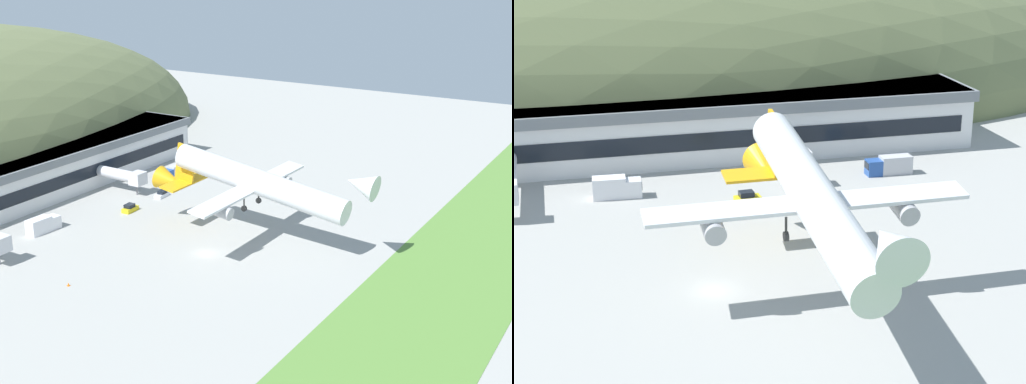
# 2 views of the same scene
# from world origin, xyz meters

# --- Properties ---
(ground_plane) EXTENTS (336.48, 336.48, 0.00)m
(ground_plane) POSITION_xyz_m (0.00, 0.00, 0.00)
(ground_plane) COLOR #9E9E99
(grass_strip_foreground) EXTENTS (302.84, 24.18, 0.08)m
(grass_strip_foreground) POSITION_xyz_m (0.00, -41.63, 0.04)
(grass_strip_foreground) COLOR #568438
(grass_strip_foreground) RESTS_ON ground_plane
(terminal_building) EXTENTS (109.45, 16.09, 10.08)m
(terminal_building) POSITION_xyz_m (-0.27, 51.22, 5.72)
(terminal_building) COLOR silver
(terminal_building) RESTS_ON ground_plane
(jetway_1) EXTENTS (3.38, 12.94, 5.43)m
(jetway_1) POSITION_xyz_m (19.39, 36.51, 3.99)
(jetway_1) COLOR silver
(jetway_1) RESTS_ON ground_plane
(cargo_airplane) EXTENTS (35.44, 47.27, 11.70)m
(cargo_airplane) POSITION_xyz_m (9.82, -4.61, 11.70)
(cargo_airplane) COLOR silver
(service_car_0) EXTENTS (3.82, 2.08, 1.69)m
(service_car_0) POSITION_xyz_m (10.08, 26.81, 0.70)
(service_car_0) COLOR gold
(service_car_0) RESTS_ON ground_plane
(service_car_2) EXTENTS (3.93, 2.04, 1.43)m
(service_car_2) POSITION_xyz_m (21.19, 27.00, 0.59)
(service_car_2) COLOR silver
(service_car_2) RESTS_ON ground_plane
(fuel_truck) EXTENTS (7.36, 2.42, 2.87)m
(fuel_truck) POSITION_xyz_m (34.63, 33.85, 1.38)
(fuel_truck) COLOR #264C99
(fuel_truck) RESTS_ON ground_plane
(box_truck) EXTENTS (7.16, 2.90, 3.13)m
(box_truck) POSITION_xyz_m (-7.78, 33.66, 1.49)
(box_truck) COLOR silver
(box_truck) RESTS_ON ground_plane
(traffic_cone_0) EXTENTS (0.52, 0.52, 0.58)m
(traffic_cone_0) POSITION_xyz_m (-22.72, 11.78, 0.28)
(traffic_cone_0) COLOR orange
(traffic_cone_0) RESTS_ON ground_plane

